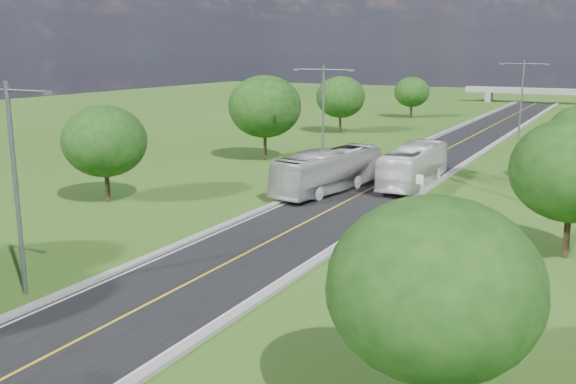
# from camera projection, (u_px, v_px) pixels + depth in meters

# --- Properties ---
(ground) EXTENTS (260.00, 260.00, 0.00)m
(ground) POSITION_uv_depth(u_px,v_px,m) (432.00, 157.00, 68.93)
(ground) COLOR #2B5518
(ground) RESTS_ON ground
(road) EXTENTS (8.00, 150.00, 0.06)m
(road) POSITION_uv_depth(u_px,v_px,m) (447.00, 149.00, 74.08)
(road) COLOR black
(road) RESTS_ON ground
(curb_left) EXTENTS (0.50, 150.00, 0.22)m
(curb_left) POSITION_uv_depth(u_px,v_px,m) (411.00, 146.00, 76.03)
(curb_left) COLOR gray
(curb_left) RESTS_ON ground
(curb_right) EXTENTS (0.50, 150.00, 0.22)m
(curb_right) POSITION_uv_depth(u_px,v_px,m) (484.00, 151.00, 72.10)
(curb_right) COLOR gray
(curb_right) RESTS_ON ground
(speed_limit_sign) EXTENTS (0.55, 0.09, 2.40)m
(speed_limit_sign) POSITION_uv_depth(u_px,v_px,m) (419.00, 185.00, 47.25)
(speed_limit_sign) COLOR slate
(speed_limit_sign) RESTS_ON ground
(overpass) EXTENTS (30.00, 3.00, 3.20)m
(overpass) POSITION_uv_depth(u_px,v_px,m) (537.00, 92.00, 137.18)
(overpass) COLOR gray
(overpass) RESTS_ON ground
(streetlight_near_left) EXTENTS (5.90, 0.25, 10.00)m
(streetlight_near_left) POSITION_uv_depth(u_px,v_px,m) (14.00, 171.00, 29.14)
(streetlight_near_left) COLOR slate
(streetlight_near_left) RESTS_ON ground
(streetlight_mid_left) EXTENTS (5.90, 0.25, 10.00)m
(streetlight_mid_left) POSITION_uv_depth(u_px,v_px,m) (323.00, 111.00, 57.51)
(streetlight_mid_left) COLOR slate
(streetlight_mid_left) RESTS_ON ground
(streetlight_far_right) EXTENTS (5.90, 0.25, 10.00)m
(streetlight_far_right) POSITION_uv_depth(u_px,v_px,m) (522.00, 93.00, 80.33)
(streetlight_far_right) COLOR slate
(streetlight_far_right) RESTS_ON ground
(tree_lb) EXTENTS (6.30, 6.30, 7.33)m
(tree_lb) POSITION_uv_depth(u_px,v_px,m) (105.00, 141.00, 47.80)
(tree_lb) COLOR black
(tree_lb) RESTS_ON ground
(tree_lc) EXTENTS (7.56, 7.56, 8.79)m
(tree_lc) POSITION_uv_depth(u_px,v_px,m) (265.00, 107.00, 66.05)
(tree_lc) COLOR black
(tree_lc) RESTS_ON ground
(tree_ld) EXTENTS (6.72, 6.72, 7.82)m
(tree_ld) POSITION_uv_depth(u_px,v_px,m) (341.00, 97.00, 87.74)
(tree_ld) COLOR black
(tree_ld) RESTS_ON ground
(tree_le) EXTENTS (5.88, 5.88, 6.84)m
(tree_le) POSITION_uv_depth(u_px,v_px,m) (412.00, 92.00, 107.35)
(tree_le) COLOR black
(tree_le) RESTS_ON ground
(tree_ra) EXTENTS (6.30, 6.30, 7.33)m
(tree_ra) POSITION_uv_depth(u_px,v_px,m) (434.00, 288.00, 18.46)
(tree_ra) COLOR black
(tree_ra) RESTS_ON ground
(tree_rb) EXTENTS (6.72, 6.72, 7.82)m
(tree_rb) POSITION_uv_depth(u_px,v_px,m) (573.00, 170.00, 34.67)
(tree_rb) COLOR black
(tree_rb) RESTS_ON ground
(bus_outbound) EXTENTS (3.20, 12.23, 3.39)m
(bus_outbound) POSITION_uv_depth(u_px,v_px,m) (414.00, 165.00, 54.15)
(bus_outbound) COLOR white
(bus_outbound) RESTS_ON road
(bus_inbound) EXTENTS (4.74, 12.51, 3.40)m
(bus_inbound) POSITION_uv_depth(u_px,v_px,m) (328.00, 171.00, 51.76)
(bus_inbound) COLOR beige
(bus_inbound) RESTS_ON road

